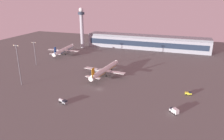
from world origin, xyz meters
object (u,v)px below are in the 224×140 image
object	(u,v)px
control_tower	(82,25)
apron_light_central	(35,52)
baggage_tractor	(188,93)
fuel_truck	(63,101)
airplane_terminal_side	(105,70)
airplane_mid_apron	(64,50)
apron_light_west	(19,63)
catering_truck	(174,111)

from	to	relation	value
control_tower	apron_light_central	xyz separation A→B (m)	(-9.06, -80.60, -15.16)
baggage_tractor	fuel_truck	world-z (taller)	fuel_truck
airplane_terminal_side	airplane_mid_apron	distance (m)	84.30
airplane_terminal_side	apron_light_west	xyz separation A→B (m)	(-50.74, -39.33, 12.57)
apron_light_west	airplane_terminal_side	bearing A→B (deg)	37.78
baggage_tractor	apron_light_west	bearing A→B (deg)	-87.37
control_tower	airplane_terminal_side	xyz separation A→B (m)	(63.12, -85.96, -23.54)
apron_light_west	apron_light_central	size ratio (longest dim) A/B	1.37
control_tower	apron_light_west	size ratio (longest dim) A/B	1.62
baggage_tractor	apron_light_west	distance (m)	120.04
control_tower	apron_light_central	world-z (taller)	control_tower
baggage_tractor	apron_light_central	distance (m)	140.44
airplane_terminal_side	baggage_tractor	xyz separation A→B (m)	(66.04, -16.58, -3.34)
airplane_mid_apron	control_tower	bearing A→B (deg)	77.37
baggage_tractor	apron_light_central	size ratio (longest dim) A/B	0.20
apron_light_west	apron_light_central	xyz separation A→B (m)	(-21.44, 44.69, -4.20)
control_tower	catering_truck	world-z (taller)	control_tower
baggage_tractor	apron_light_central	xyz separation A→B (m)	(-138.22, 21.94, 11.71)
control_tower	apron_light_central	distance (m)	82.51
control_tower	baggage_tractor	bearing A→B (deg)	-38.44
control_tower	apron_light_central	size ratio (longest dim) A/B	2.22
baggage_tractor	control_tower	bearing A→B (deg)	-136.84
control_tower	apron_light_west	world-z (taller)	control_tower
airplane_terminal_side	baggage_tractor	distance (m)	68.17
control_tower	apron_light_west	distance (m)	126.37
control_tower	airplane_mid_apron	xyz separation A→B (m)	(-5.25, -36.65, -23.49)
control_tower	catering_truck	xyz separation A→B (m)	(121.84, -129.88, -26.48)
control_tower	airplane_mid_apron	size ratio (longest dim) A/B	1.05
fuel_truck	baggage_tractor	bearing A→B (deg)	136.59
catering_truck	fuel_truck	bearing A→B (deg)	145.78
control_tower	airplane_mid_apron	distance (m)	43.84
fuel_truck	apron_light_west	world-z (taller)	apron_light_west
baggage_tractor	fuel_truck	xyz separation A→B (m)	(-72.49, -37.58, 0.19)
catering_truck	airplane_terminal_side	bearing A→B (deg)	100.05
airplane_terminal_side	apron_light_central	world-z (taller)	apron_light_central
catering_truck	apron_light_west	world-z (taller)	apron_light_west
apron_light_west	control_tower	bearing A→B (deg)	95.64
control_tower	baggage_tractor	distance (m)	167.09
baggage_tractor	airplane_mid_apron	bearing A→B (deg)	-124.51
baggage_tractor	apron_light_central	bearing A→B (deg)	-107.41
control_tower	airplane_mid_apron	bearing A→B (deg)	-98.15
airplane_terminal_side	baggage_tractor	size ratio (longest dim) A/B	10.64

